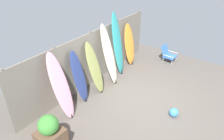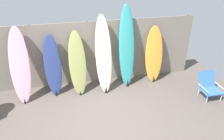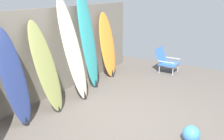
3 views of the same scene
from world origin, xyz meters
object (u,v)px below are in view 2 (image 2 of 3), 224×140
surfboard_pink_0 (20,66)px  surfboard_orange_5 (154,55)px  surfboard_cream_3 (104,55)px  beach_chair (209,85)px  surfboard_teal_4 (127,48)px  surfboard_navy_1 (53,66)px  surfboard_olive_2 (78,64)px

surfboard_pink_0 → surfboard_orange_5: (3.58, 0.15, -0.12)m
surfboard_cream_3 → beach_chair: size_ratio=3.12×
surfboard_cream_3 → beach_chair: surfboard_cream_3 is taller
surfboard_pink_0 → surfboard_teal_4: (2.76, 0.13, 0.19)m
surfboard_pink_0 → surfboard_navy_1: surfboard_pink_0 is taller
surfboard_olive_2 → surfboard_cream_3: surfboard_cream_3 is taller
surfboard_olive_2 → beach_chair: size_ratio=2.53×
surfboard_navy_1 → surfboard_olive_2: size_ratio=0.97×
surfboard_pink_0 → surfboard_cream_3: 2.10m
surfboard_teal_4 → surfboard_navy_1: bearing=-178.8°
surfboard_navy_1 → surfboard_teal_4: size_ratio=0.71×
surfboard_olive_2 → surfboard_orange_5: surfboard_olive_2 is taller
surfboard_pink_0 → surfboard_navy_1: 0.79m
surfboard_navy_1 → surfboard_olive_2: bearing=-4.6°
surfboard_olive_2 → beach_chair: bearing=-17.2°
surfboard_cream_3 → surfboard_teal_4: size_ratio=0.90×
surfboard_olive_2 → beach_chair: (3.29, -1.02, -0.48)m
surfboard_pink_0 → surfboard_orange_5: surfboard_pink_0 is taller
surfboard_olive_2 → surfboard_teal_4: surfboard_teal_4 is taller
surfboard_navy_1 → surfboard_olive_2: 0.64m
surfboard_olive_2 → surfboard_orange_5: (2.17, 0.11, -0.02)m
surfboard_cream_3 → surfboard_orange_5: bearing=5.8°
surfboard_teal_4 → beach_chair: (1.94, -1.11, -0.78)m
surfboard_olive_2 → surfboard_teal_4: bearing=3.9°
surfboard_pink_0 → surfboard_teal_4: surfboard_teal_4 is taller
surfboard_navy_1 → surfboard_cream_3: size_ratio=0.79×
surfboard_cream_3 → surfboard_olive_2: bearing=176.8°
surfboard_pink_0 → surfboard_olive_2: surfboard_pink_0 is taller
surfboard_navy_1 → surfboard_olive_2: surfboard_olive_2 is taller
surfboard_olive_2 → beach_chair: 3.48m
surfboard_orange_5 → surfboard_pink_0: bearing=-177.5°
surfboard_orange_5 → beach_chair: size_ratio=2.50×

